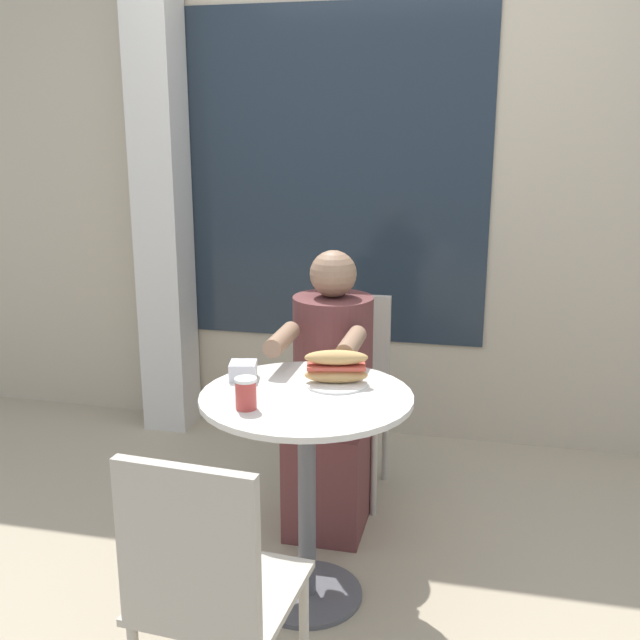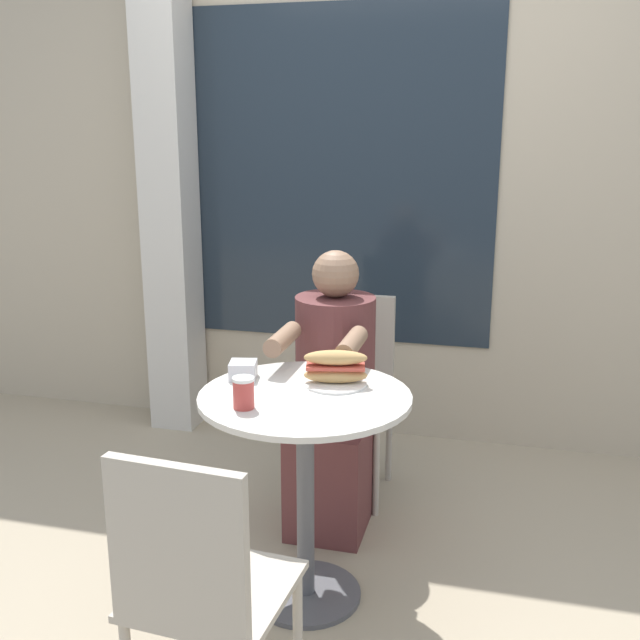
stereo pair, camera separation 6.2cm
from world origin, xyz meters
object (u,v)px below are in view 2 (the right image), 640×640
seated_diner (333,409)px  empty_chair_across (197,582)px  sandwich_on_plate (335,370)px  drink_cup (244,393)px  diner_chair (351,375)px  cafe_table (305,451)px

seated_diner → empty_chair_across: 1.26m
empty_chair_across → sandwich_on_plate: empty_chair_across is taller
drink_cup → diner_chair: bearing=83.5°
diner_chair → sandwich_on_plate: 0.81m
seated_diner → empty_chair_across: bearing=88.3°
cafe_table → drink_cup: (-0.15, -0.16, 0.25)m
cafe_table → empty_chair_across: bearing=-95.3°
empty_chair_across → sandwich_on_plate: (0.14, 0.85, 0.28)m
diner_chair → drink_cup: bearing=83.4°
diner_chair → sandwich_on_plate: diner_chair is taller
cafe_table → empty_chair_across: 0.74m
cafe_table → diner_chair: (-0.03, 0.87, -0.02)m
seated_diner → diner_chair: bearing=-90.0°
drink_cup → empty_chair_across: bearing=-81.9°
seated_diner → empty_chair_across: (-0.04, -1.26, 0.03)m
sandwich_on_plate → drink_cup: (-0.22, -0.28, -0.00)m
cafe_table → empty_chair_across: empty_chair_across is taller
cafe_table → seated_diner: seated_diner is taller
diner_chair → drink_cup: diner_chair is taller
cafe_table → empty_chair_across: (-0.07, -0.73, -0.02)m
drink_cup → seated_diner: bearing=80.2°
cafe_table → drink_cup: drink_cup is taller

